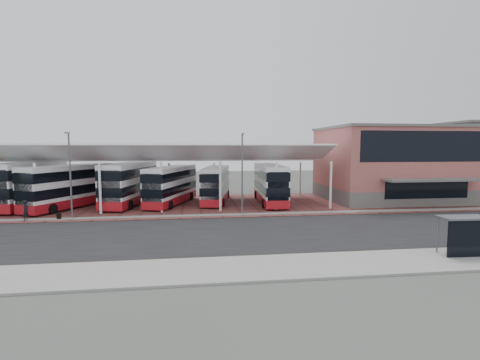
{
  "coord_description": "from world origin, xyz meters",
  "views": [
    {
      "loc": [
        -2.61,
        -27.33,
        6.72
      ],
      "look_at": [
        1.84,
        6.71,
        3.46
      ],
      "focal_mm": 26.0,
      "sensor_mm": 36.0,
      "label": 1
    }
  ],
  "objects_px": {
    "bus_4": "(216,185)",
    "pedestrian": "(26,210)",
    "bus_0": "(31,184)",
    "terminal": "(397,163)",
    "bus_5": "(270,184)",
    "bus_shelter": "(470,232)",
    "bus_1": "(70,186)",
    "bus_3": "(172,185)",
    "bus_2": "(130,184)"
  },
  "relations": [
    {
      "from": "bus_4",
      "to": "pedestrian",
      "type": "relative_size",
      "value": 5.69
    },
    {
      "from": "bus_0",
      "to": "terminal",
      "type": "bearing_deg",
      "value": 5.63
    },
    {
      "from": "bus_5",
      "to": "bus_shelter",
      "type": "xyz_separation_m",
      "value": [
        7.65,
        -21.71,
        -0.71
      ]
    },
    {
      "from": "bus_1",
      "to": "bus_5",
      "type": "bearing_deg",
      "value": 27.15
    },
    {
      "from": "bus_0",
      "to": "bus_4",
      "type": "relative_size",
      "value": 1.17
    },
    {
      "from": "bus_3",
      "to": "pedestrian",
      "type": "bearing_deg",
      "value": -129.86
    },
    {
      "from": "terminal",
      "to": "bus_2",
      "type": "bearing_deg",
      "value": 179.37
    },
    {
      "from": "bus_2",
      "to": "bus_3",
      "type": "height_order",
      "value": "bus_2"
    },
    {
      "from": "pedestrian",
      "to": "bus_0",
      "type": "bearing_deg",
      "value": 26.69
    },
    {
      "from": "bus_1",
      "to": "bus_2",
      "type": "relative_size",
      "value": 0.95
    },
    {
      "from": "bus_3",
      "to": "bus_5",
      "type": "relative_size",
      "value": 0.98
    },
    {
      "from": "bus_3",
      "to": "pedestrian",
      "type": "relative_size",
      "value": 5.84
    },
    {
      "from": "bus_0",
      "to": "bus_shelter",
      "type": "relative_size",
      "value": 4.12
    },
    {
      "from": "bus_0",
      "to": "bus_1",
      "type": "distance_m",
      "value": 4.98
    },
    {
      "from": "terminal",
      "to": "bus_1",
      "type": "distance_m",
      "value": 39.34
    },
    {
      "from": "bus_1",
      "to": "bus_4",
      "type": "bearing_deg",
      "value": 32.99
    },
    {
      "from": "bus_2",
      "to": "bus_0",
      "type": "bearing_deg",
      "value": -168.9
    },
    {
      "from": "pedestrian",
      "to": "bus_4",
      "type": "bearing_deg",
      "value": -58.19
    },
    {
      "from": "terminal",
      "to": "bus_5",
      "type": "distance_m",
      "value": 16.92
    },
    {
      "from": "bus_3",
      "to": "bus_shelter",
      "type": "xyz_separation_m",
      "value": [
        19.25,
        -22.37,
        -0.64
      ]
    },
    {
      "from": "bus_1",
      "to": "bus_3",
      "type": "bearing_deg",
      "value": 31.42
    },
    {
      "from": "bus_0",
      "to": "bus_2",
      "type": "xyz_separation_m",
      "value": [
        10.91,
        0.02,
        -0.08
      ]
    },
    {
      "from": "terminal",
      "to": "bus_0",
      "type": "bearing_deg",
      "value": 179.55
    },
    {
      "from": "bus_shelter",
      "to": "bus_0",
      "type": "bearing_deg",
      "value": 149.52
    },
    {
      "from": "bus_0",
      "to": "bus_1",
      "type": "bearing_deg",
      "value": -11.69
    },
    {
      "from": "pedestrian",
      "to": "bus_1",
      "type": "bearing_deg",
      "value": -7.49
    },
    {
      "from": "bus_0",
      "to": "bus_5",
      "type": "bearing_deg",
      "value": 3.52
    },
    {
      "from": "bus_1",
      "to": "bus_2",
      "type": "distance_m",
      "value": 6.36
    },
    {
      "from": "bus_0",
      "to": "bus_3",
      "type": "bearing_deg",
      "value": 4.04
    },
    {
      "from": "bus_2",
      "to": "bus_5",
      "type": "height_order",
      "value": "bus_2"
    },
    {
      "from": "bus_4",
      "to": "bus_5",
      "type": "bearing_deg",
      "value": -3.66
    },
    {
      "from": "pedestrian",
      "to": "bus_2",
      "type": "bearing_deg",
      "value": -37.24
    },
    {
      "from": "bus_3",
      "to": "pedestrian",
      "type": "xyz_separation_m",
      "value": [
        -12.53,
        -7.71,
        -1.25
      ]
    },
    {
      "from": "terminal",
      "to": "bus_1",
      "type": "bearing_deg",
      "value": -178.29
    },
    {
      "from": "bus_0",
      "to": "pedestrian",
      "type": "distance_m",
      "value": 8.98
    },
    {
      "from": "pedestrian",
      "to": "bus_shelter",
      "type": "bearing_deg",
      "value": -108.8
    },
    {
      "from": "pedestrian",
      "to": "bus_shelter",
      "type": "relative_size",
      "value": 0.62
    },
    {
      "from": "bus_1",
      "to": "bus_shelter",
      "type": "xyz_separation_m",
      "value": [
        30.17,
        -21.41,
        -0.79
      ]
    },
    {
      "from": "bus_4",
      "to": "bus_0",
      "type": "bearing_deg",
      "value": -168.75
    },
    {
      "from": "bus_0",
      "to": "bus_1",
      "type": "height_order",
      "value": "bus_0"
    },
    {
      "from": "bus_3",
      "to": "terminal",
      "type": "bearing_deg",
      "value": 18.96
    },
    {
      "from": "bus_3",
      "to": "bus_0",
      "type": "bearing_deg",
      "value": -163.5
    },
    {
      "from": "terminal",
      "to": "bus_4",
      "type": "relative_size",
      "value": 1.73
    },
    {
      "from": "bus_shelter",
      "to": "bus_5",
      "type": "bearing_deg",
      "value": 112.21
    },
    {
      "from": "bus_4",
      "to": "bus_shelter",
      "type": "height_order",
      "value": "bus_4"
    },
    {
      "from": "terminal",
      "to": "bus_3",
      "type": "xyz_separation_m",
      "value": [
        -28.34,
        -0.21,
        -2.42
      ]
    },
    {
      "from": "bus_4",
      "to": "bus_5",
      "type": "height_order",
      "value": "bus_5"
    },
    {
      "from": "bus_4",
      "to": "bus_2",
      "type": "bearing_deg",
      "value": -167.79
    },
    {
      "from": "bus_0",
      "to": "bus_2",
      "type": "relative_size",
      "value": 1.03
    },
    {
      "from": "bus_4",
      "to": "bus_5",
      "type": "xyz_separation_m",
      "value": [
        6.34,
        -1.57,
        0.14
      ]
    }
  ]
}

